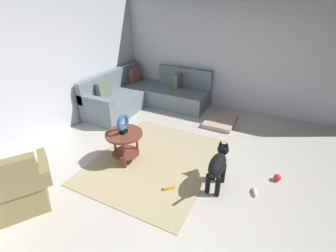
{
  "coord_description": "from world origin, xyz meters",
  "views": [
    {
      "loc": [
        -2.7,
        -0.98,
        2.5
      ],
      "look_at": [
        0.45,
        0.6,
        0.55
      ],
      "focal_mm": 25.75,
      "sensor_mm": 36.0,
      "label": 1
    }
  ],
  "objects": [
    {
      "name": "dog",
      "position": [
        0.04,
        -0.4,
        0.38
      ],
      "size": [
        0.85,
        0.23,
        0.63
      ],
      "rotation": [
        0.0,
        0.0,
        4.74
      ],
      "color": "black",
      "rests_on": "ground_plane"
    },
    {
      "name": "armchair",
      "position": [
        -1.51,
        1.75,
        0.32
      ],
      "size": [
        1.0,
        0.94,
        0.88
      ],
      "rotation": [
        0.0,
        0.0,
        -0.59
      ],
      "color": "olive",
      "rests_on": "ground_plane"
    },
    {
      "name": "sectional_couch",
      "position": [
        1.99,
        2.01,
        0.29
      ],
      "size": [
        2.2,
        2.25,
        0.88
      ],
      "color": "slate",
      "rests_on": "ground_plane"
    },
    {
      "name": "area_rug",
      "position": [
        0.15,
        0.7,
        0.01
      ],
      "size": [
        2.3,
        1.9,
        0.01
      ],
      "primitive_type": "cube",
      "color": "tan",
      "rests_on": "ground_plane"
    },
    {
      "name": "side_table",
      "position": [
        -0.05,
        1.14,
        0.42
      ],
      "size": [
        0.6,
        0.6,
        0.54
      ],
      "color": "brown",
      "rests_on": "ground_plane"
    },
    {
      "name": "torus_sculpture",
      "position": [
        -0.05,
        1.14,
        0.71
      ],
      "size": [
        0.28,
        0.08,
        0.33
      ],
      "color": "black",
      "rests_on": "side_table"
    },
    {
      "name": "wall_right",
      "position": [
        2.94,
        0.0,
        1.35
      ],
      "size": [
        0.12,
        6.0,
        2.7
      ],
      "primitive_type": "cube",
      "color": "silver",
      "rests_on": "ground_plane"
    },
    {
      "name": "dog_toy_bone",
      "position": [
        0.11,
        -0.94,
        0.03
      ],
      "size": [
        0.19,
        0.12,
        0.06
      ],
      "primitive_type": "ellipsoid",
      "rotation": [
        0.0,
        0.0,
        0.36
      ],
      "color": "silver",
      "rests_on": "ground_plane"
    },
    {
      "name": "dog_toy_ball",
      "position": [
        0.55,
        -1.2,
        0.05
      ],
      "size": [
        0.11,
        0.11,
        0.11
      ],
      "primitive_type": "sphere",
      "color": "red",
      "rests_on": "ground_plane"
    },
    {
      "name": "dog_toy_rope",
      "position": [
        -0.35,
        0.18,
        0.03
      ],
      "size": [
        0.16,
        0.16,
        0.05
      ],
      "primitive_type": "cylinder",
      "rotation": [
        0.0,
        1.57,
        2.32
      ],
      "color": "orange",
      "rests_on": "ground_plane"
    },
    {
      "name": "wall_back",
      "position": [
        0.0,
        2.94,
        1.35
      ],
      "size": [
        6.0,
        0.12,
        2.7
      ],
      "primitive_type": "cube",
      "color": "silver",
      "rests_on": "ground_plane"
    },
    {
      "name": "dog_bed_mat",
      "position": [
        1.98,
        0.08,
        0.04
      ],
      "size": [
        0.8,
        0.6,
        0.09
      ],
      "primitive_type": "cube",
      "color": "#B2A38E",
      "rests_on": "ground_plane"
    },
    {
      "name": "ground_plane",
      "position": [
        0.0,
        0.0,
        -0.05
      ],
      "size": [
        6.0,
        6.0,
        0.1
      ],
      "primitive_type": "cube",
      "color": "beige"
    }
  ]
}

